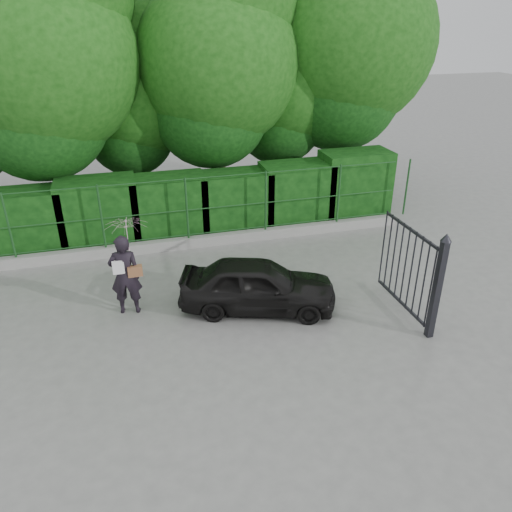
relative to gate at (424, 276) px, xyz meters
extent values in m
plane|color=gray|center=(-4.60, 0.72, -1.19)|extent=(80.00, 80.00, 0.00)
cube|color=#9E9E99|center=(-4.60, 5.22, -1.04)|extent=(14.00, 0.25, 0.30)
cylinder|color=#1C4A1F|center=(-8.80, 5.22, 0.01)|extent=(0.06, 0.06, 1.80)
cylinder|color=#1C4A1F|center=(-6.50, 5.22, 0.01)|extent=(0.06, 0.06, 1.80)
cylinder|color=#1C4A1F|center=(-4.20, 5.22, 0.01)|extent=(0.06, 0.06, 1.80)
cylinder|color=#1C4A1F|center=(-1.90, 5.22, 0.01)|extent=(0.06, 0.06, 1.80)
cylinder|color=#1C4A1F|center=(0.40, 5.22, 0.01)|extent=(0.06, 0.06, 1.80)
cylinder|color=#1C4A1F|center=(2.70, 5.22, 0.01)|extent=(0.06, 0.06, 1.80)
cylinder|color=#1C4A1F|center=(-4.60, 5.22, -0.79)|extent=(13.60, 0.03, 0.03)
cylinder|color=#1C4A1F|center=(-4.60, 5.22, -0.04)|extent=(13.60, 0.03, 0.03)
cylinder|color=#1C4A1F|center=(-4.60, 5.22, 0.86)|extent=(13.60, 0.03, 0.03)
cube|color=black|center=(-8.60, 6.22, -0.29)|extent=(2.20, 1.20, 1.79)
cube|color=black|center=(-6.60, 6.22, -0.22)|extent=(2.20, 1.20, 1.94)
cube|color=black|center=(-4.60, 6.22, -0.26)|extent=(2.20, 1.20, 1.86)
cube|color=black|center=(-2.60, 6.22, -0.28)|extent=(2.20, 1.20, 1.82)
cube|color=black|center=(-0.60, 6.22, -0.22)|extent=(2.20, 1.20, 1.94)
cube|color=black|center=(1.40, 6.22, -0.10)|extent=(2.20, 1.20, 2.17)
cylinder|color=black|center=(-7.60, 7.92, 1.06)|extent=(0.36, 0.36, 4.50)
sphere|color=#14470F|center=(-7.60, 7.92, 3.76)|extent=(5.40, 5.40, 5.40)
cylinder|color=black|center=(-5.10, 9.22, 0.44)|extent=(0.36, 0.36, 3.25)
sphere|color=#14470F|center=(-5.10, 9.22, 2.39)|extent=(3.90, 3.90, 3.90)
cylinder|color=black|center=(-2.60, 8.22, 0.94)|extent=(0.36, 0.36, 4.25)
sphere|color=#14470F|center=(-2.60, 8.22, 3.49)|extent=(5.10, 5.10, 5.10)
cylinder|color=black|center=(-0.10, 8.92, 0.56)|extent=(0.36, 0.36, 3.50)
sphere|color=#14470F|center=(-0.10, 8.92, 2.66)|extent=(4.20, 4.20, 4.20)
cylinder|color=black|center=(1.90, 8.52, 1.19)|extent=(0.36, 0.36, 4.75)
sphere|color=#14470F|center=(1.90, 8.52, 4.04)|extent=(5.70, 5.70, 5.70)
cube|color=black|center=(0.00, -0.48, -0.09)|extent=(0.14, 0.14, 2.20)
cone|color=black|center=(0.00, -0.48, 1.09)|extent=(0.22, 0.22, 0.16)
cube|color=black|center=(0.00, 0.67, -1.04)|extent=(0.05, 2.00, 0.06)
cube|color=black|center=(0.00, 0.67, 0.76)|extent=(0.05, 2.00, 0.06)
cylinder|color=black|center=(0.00, -0.28, -0.14)|extent=(0.04, 0.04, 1.90)
cylinder|color=black|center=(0.00, -0.03, -0.14)|extent=(0.04, 0.04, 1.90)
cylinder|color=black|center=(0.00, 0.22, -0.14)|extent=(0.04, 0.04, 1.90)
cylinder|color=black|center=(0.00, 0.47, -0.14)|extent=(0.04, 0.04, 1.90)
cylinder|color=black|center=(0.00, 0.72, -0.14)|extent=(0.04, 0.04, 1.90)
cylinder|color=black|center=(0.00, 0.97, -0.14)|extent=(0.04, 0.04, 1.90)
cylinder|color=black|center=(0.00, 1.22, -0.14)|extent=(0.04, 0.04, 1.90)
cylinder|color=black|center=(0.00, 1.47, -0.14)|extent=(0.04, 0.04, 1.90)
cylinder|color=black|center=(0.00, 1.72, -0.14)|extent=(0.04, 0.04, 1.90)
imported|color=black|center=(-6.03, 2.20, -0.24)|extent=(0.75, 0.55, 1.89)
imported|color=#E9B4D1|center=(-5.88, 2.25, 0.63)|extent=(0.90, 0.92, 0.83)
cube|color=brown|center=(-5.81, 2.12, -0.13)|extent=(0.32, 0.15, 0.24)
cube|color=white|center=(-6.15, 2.08, 0.01)|extent=(0.25, 0.02, 0.32)
imported|color=black|center=(-3.17, 1.57, -0.59)|extent=(3.79, 2.46, 1.20)
camera|label=1|loc=(-5.85, -7.86, 5.01)|focal=35.00mm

